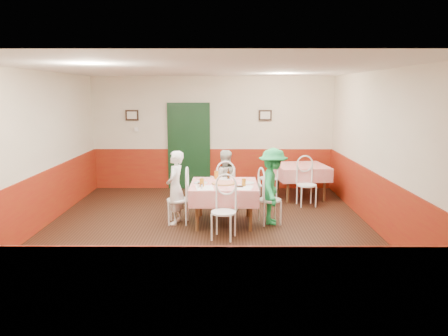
{
  "coord_description": "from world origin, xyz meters",
  "views": [
    {
      "loc": [
        0.33,
        -7.4,
        2.44
      ],
      "look_at": [
        0.29,
        0.46,
        1.05
      ],
      "focal_mm": 35.0,
      "sensor_mm": 36.0,
      "label": 1
    }
  ],
  "objects_px": {
    "chair_second_a": "(268,178)",
    "beer_bottle": "(228,174)",
    "chair_left": "(178,200)",
    "diner_far": "(224,180)",
    "main_table": "(224,204)",
    "glass_c": "(216,175)",
    "diner_right": "(273,186)",
    "pizza": "(224,183)",
    "chair_right": "(270,200)",
    "diner_left": "(175,188)",
    "wallet": "(240,186)",
    "chair_second_b": "(307,185)",
    "glass_b": "(244,182)",
    "second_table": "(301,181)",
    "glass_a": "(202,183)",
    "chair_near": "(224,212)",
    "chair_far": "(224,190)"
  },
  "relations": [
    {
      "from": "chair_right",
      "to": "glass_b",
      "type": "bearing_deg",
      "value": 100.55
    },
    {
      "from": "diner_far",
      "to": "chair_left",
      "type": "bearing_deg",
      "value": 41.28
    },
    {
      "from": "wallet",
      "to": "second_table",
      "type": "bearing_deg",
      "value": 57.87
    },
    {
      "from": "chair_right",
      "to": "diner_far",
      "type": "xyz_separation_m",
      "value": [
        -0.85,
        0.9,
        0.18
      ]
    },
    {
      "from": "diner_far",
      "to": "glass_a",
      "type": "bearing_deg",
      "value": 66.0
    },
    {
      "from": "diner_right",
      "to": "pizza",
      "type": "bearing_deg",
      "value": 99.29
    },
    {
      "from": "main_table",
      "to": "chair_left",
      "type": "distance_m",
      "value": 0.85
    },
    {
      "from": "chair_near",
      "to": "pizza",
      "type": "relative_size",
      "value": 2.16
    },
    {
      "from": "chair_left",
      "to": "chair_second_a",
      "type": "relative_size",
      "value": 1.0
    },
    {
      "from": "chair_left",
      "to": "diner_far",
      "type": "relative_size",
      "value": 0.71
    },
    {
      "from": "chair_second_b",
      "to": "glass_c",
      "type": "distance_m",
      "value": 2.14
    },
    {
      "from": "chair_second_a",
      "to": "diner_left",
      "type": "distance_m",
      "value": 2.8
    },
    {
      "from": "chair_second_a",
      "to": "chair_right",
      "type": "bearing_deg",
      "value": -12.37
    },
    {
      "from": "chair_second_a",
      "to": "beer_bottle",
      "type": "xyz_separation_m",
      "value": [
        -0.94,
        -1.66,
        0.41
      ]
    },
    {
      "from": "diner_right",
      "to": "second_table",
      "type": "bearing_deg",
      "value": -16.04
    },
    {
      "from": "main_table",
      "to": "diner_left",
      "type": "distance_m",
      "value": 0.95
    },
    {
      "from": "wallet",
      "to": "pizza",
      "type": "bearing_deg",
      "value": 139.35
    },
    {
      "from": "chair_far",
      "to": "diner_right",
      "type": "relative_size",
      "value": 0.64
    },
    {
      "from": "main_table",
      "to": "glass_c",
      "type": "height_order",
      "value": "glass_c"
    },
    {
      "from": "chair_second_a",
      "to": "pizza",
      "type": "bearing_deg",
      "value": -33.92
    },
    {
      "from": "beer_bottle",
      "to": "chair_second_b",
      "type": "bearing_deg",
      "value": 28.36
    },
    {
      "from": "glass_a",
      "to": "glass_c",
      "type": "bearing_deg",
      "value": 70.26
    },
    {
      "from": "chair_right",
      "to": "chair_second_a",
      "type": "distance_m",
      "value": 2.05
    },
    {
      "from": "diner_left",
      "to": "diner_far",
      "type": "distance_m",
      "value": 1.27
    },
    {
      "from": "chair_left",
      "to": "chair_far",
      "type": "distance_m",
      "value": 1.2
    },
    {
      "from": "diner_far",
      "to": "diner_right",
      "type": "height_order",
      "value": "diner_right"
    },
    {
      "from": "main_table",
      "to": "chair_far",
      "type": "bearing_deg",
      "value": 89.72
    },
    {
      "from": "glass_c",
      "to": "second_table",
      "type": "bearing_deg",
      "value": 40.1
    },
    {
      "from": "chair_left",
      "to": "beer_bottle",
      "type": "xyz_separation_m",
      "value": [
        0.93,
        0.37,
        0.41
      ]
    },
    {
      "from": "chair_right",
      "to": "main_table",
      "type": "bearing_deg",
      "value": 76.31
    },
    {
      "from": "chair_far",
      "to": "chair_second_b",
      "type": "bearing_deg",
      "value": -173.77
    },
    {
      "from": "second_table",
      "to": "chair_near",
      "type": "distance_m",
      "value": 3.39
    },
    {
      "from": "chair_left",
      "to": "diner_left",
      "type": "bearing_deg",
      "value": -89.46
    },
    {
      "from": "main_table",
      "to": "chair_right",
      "type": "relative_size",
      "value": 1.36
    },
    {
      "from": "pizza",
      "to": "diner_far",
      "type": "xyz_separation_m",
      "value": [
        0.01,
        0.94,
        -0.14
      ]
    },
    {
      "from": "pizza",
      "to": "wallet",
      "type": "bearing_deg",
      "value": -40.93
    },
    {
      "from": "beer_bottle",
      "to": "wallet",
      "type": "distance_m",
      "value": 0.71
    },
    {
      "from": "chair_far",
      "to": "chair_second_a",
      "type": "bearing_deg",
      "value": -138.18
    },
    {
      "from": "diner_far",
      "to": "glass_b",
      "type": "bearing_deg",
      "value": 102.29
    },
    {
      "from": "second_table",
      "to": "chair_second_a",
      "type": "bearing_deg",
      "value": 180.0
    },
    {
      "from": "glass_c",
      "to": "wallet",
      "type": "relative_size",
      "value": 1.4
    },
    {
      "from": "chair_right",
      "to": "beer_bottle",
      "type": "height_order",
      "value": "beer_bottle"
    },
    {
      "from": "second_table",
      "to": "diner_far",
      "type": "relative_size",
      "value": 0.89
    },
    {
      "from": "pizza",
      "to": "beer_bottle",
      "type": "xyz_separation_m",
      "value": [
        0.09,
        0.42,
        0.08
      ]
    },
    {
      "from": "chair_second_b",
      "to": "pizza",
      "type": "bearing_deg",
      "value": -150.88
    },
    {
      "from": "chair_far",
      "to": "diner_far",
      "type": "xyz_separation_m",
      "value": [
        0.0,
        0.05,
        0.18
      ]
    },
    {
      "from": "main_table",
      "to": "glass_a",
      "type": "distance_m",
      "value": 0.66
    },
    {
      "from": "glass_b",
      "to": "diner_right",
      "type": "height_order",
      "value": "diner_right"
    },
    {
      "from": "beer_bottle",
      "to": "diner_far",
      "type": "height_order",
      "value": "diner_far"
    },
    {
      "from": "diner_left",
      "to": "chair_left",
      "type": "bearing_deg",
      "value": 99.92
    }
  ]
}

